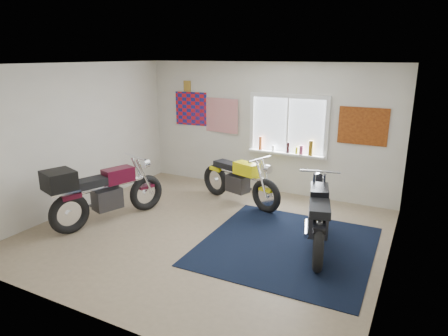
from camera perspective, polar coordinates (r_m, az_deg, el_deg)
The scene contains 10 objects.
ground at distance 6.68m, azimuth -2.46°, elevation -9.20°, with size 5.50×5.50×0.00m, color #9E896B.
room_shell at distance 6.17m, azimuth -2.64°, elevation 4.72°, with size 5.50×5.50×5.50m.
navy_rug at distance 6.32m, azimuth 8.98°, elevation -10.90°, with size 2.50×2.60×0.01m, color black.
window_assembly at distance 8.24m, azimuth 9.10°, elevation 5.47°, with size 1.66×0.17×1.26m.
oil_bottles at distance 8.21m, azimuth 9.67°, elevation 2.93°, with size 1.16×0.09×0.30m.
flag_display at distance 9.19m, azimuth -5.28°, elevation 11.57°, with size 1.60×0.10×1.17m.
triumph_poster at distance 7.90m, azimuth 19.24°, elevation 5.66°, with size 0.90×0.03×0.70m, color #A54C14.
yellow_triumph at distance 7.82m, azimuth 2.18°, elevation -1.91°, with size 1.95×0.80×1.01m.
black_chrome_bike at distance 6.20m, azimuth 13.27°, elevation -6.98°, with size 0.79×2.04×1.07m.
maroon_tourer at distance 7.14m, azimuth -17.29°, elevation -3.33°, with size 1.05×2.13×1.10m.
Camera 1 is at (3.04, -5.24, 2.84)m, focal length 32.00 mm.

